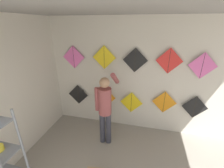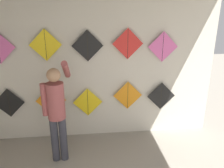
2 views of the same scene
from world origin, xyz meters
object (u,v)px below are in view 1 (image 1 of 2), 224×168
at_px(kite_8, 169,61).
at_px(kite_9, 202,66).
at_px(kite_4, 195,107).
at_px(kite_0, 78,95).
at_px(kite_1, 105,97).
at_px(kite_2, 131,102).
at_px(kite_6, 104,58).
at_px(shopkeeper, 105,106).
at_px(kite_7, 135,60).
at_px(kite_5, 74,57).
at_px(kite_3, 164,102).

relative_size(kite_8, kite_9, 1.00).
bearing_deg(kite_9, kite_4, 0.00).
height_order(kite_0, kite_1, kite_1).
xyz_separation_m(kite_4, kite_8, (-0.71, 0.00, 1.06)).
distance_m(kite_2, kite_6, 1.33).
bearing_deg(shopkeeper, kite_7, 50.12).
height_order(shopkeeper, kite_0, shopkeeper).
xyz_separation_m(kite_4, kite_7, (-1.44, 0.00, 1.03)).
height_order(kite_0, kite_2, kite_0).
distance_m(kite_4, kite_5, 3.15).
relative_size(shopkeeper, kite_7, 3.02).
distance_m(kite_3, kite_4, 0.68).
distance_m(kite_0, kite_9, 3.08).
relative_size(kite_3, kite_9, 1.00).
xyz_separation_m(kite_2, kite_9, (1.44, 0.00, 1.06)).
bearing_deg(kite_8, kite_4, 0.00).
distance_m(kite_0, kite_2, 1.47).
bearing_deg(kite_0, kite_2, 0.00).
distance_m(shopkeeper, kite_2, 0.88).
bearing_deg(kite_1, kite_7, 0.00).
xyz_separation_m(shopkeeper, kite_3, (1.28, 0.69, -0.12)).
bearing_deg(shopkeeper, kite_5, 142.96).
xyz_separation_m(shopkeeper, kite_8, (1.26, 0.69, 0.90)).
bearing_deg(kite_1, kite_8, 0.00).
bearing_deg(kite_5, shopkeeper, -34.43).
bearing_deg(kite_2, kite_1, 180.00).
distance_m(shopkeeper, kite_6, 1.15).
bearing_deg(kite_3, kite_5, 180.00).
bearing_deg(kite_9, kite_0, 180.00).
xyz_separation_m(kite_1, kite_9, (2.14, 0.00, 0.99)).
height_order(shopkeeper, kite_2, shopkeeper).
bearing_deg(kite_2, kite_4, 0.00).
bearing_deg(kite_3, kite_7, 180.00).
relative_size(kite_4, kite_7, 1.00).
height_order(kite_2, kite_9, kite_9).
height_order(kite_1, kite_8, kite_8).
height_order(shopkeeper, kite_5, kite_5).
height_order(kite_5, kite_7, kite_7).
distance_m(kite_7, kite_8, 0.74).
bearing_deg(shopkeeper, kite_6, 104.17).
distance_m(shopkeeper, kite_5, 1.50).
distance_m(kite_1, kite_6, 1.06).
xyz_separation_m(kite_7, kite_9, (1.40, 0.00, -0.04)).
height_order(shopkeeper, kite_7, kite_7).
distance_m(kite_2, kite_9, 1.79).
bearing_deg(kite_3, kite_2, 180.00).
relative_size(kite_6, kite_9, 1.00).
distance_m(kite_0, kite_3, 2.27).
relative_size(kite_4, kite_9, 1.00).
height_order(kite_0, kite_3, kite_3).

